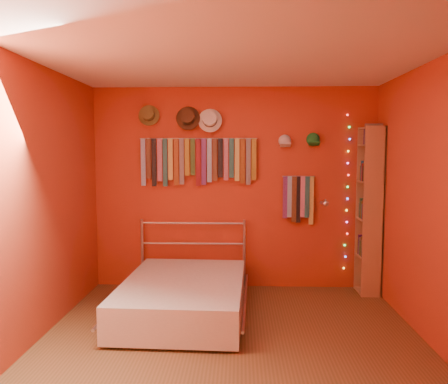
# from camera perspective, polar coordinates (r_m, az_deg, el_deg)

# --- Properties ---
(ground) EXTENTS (3.50, 3.50, 0.00)m
(ground) POSITION_cam_1_polar(r_m,az_deg,el_deg) (4.06, 0.93, -19.55)
(ground) COLOR brown
(ground) RESTS_ON ground
(back_wall) EXTENTS (3.50, 0.02, 2.50)m
(back_wall) POSITION_cam_1_polar(r_m,az_deg,el_deg) (5.45, 1.32, 0.48)
(back_wall) COLOR #A22A1A
(back_wall) RESTS_ON ground
(right_wall) EXTENTS (0.02, 3.50, 2.50)m
(right_wall) POSITION_cam_1_polar(r_m,az_deg,el_deg) (4.07, 26.40, -1.68)
(right_wall) COLOR #A22A1A
(right_wall) RESTS_ON ground
(left_wall) EXTENTS (0.02, 3.50, 2.50)m
(left_wall) POSITION_cam_1_polar(r_m,az_deg,el_deg) (4.14, -24.08, -1.49)
(left_wall) COLOR #A22A1A
(left_wall) RESTS_ON ground
(ceiling) EXTENTS (3.50, 3.50, 0.02)m
(ceiling) POSITION_cam_1_polar(r_m,az_deg,el_deg) (3.77, 0.99, 17.46)
(ceiling) COLOR white
(ceiling) RESTS_ON back_wall
(tie_rack) EXTENTS (1.45, 0.03, 0.60)m
(tie_rack) POSITION_cam_1_polar(r_m,az_deg,el_deg) (5.40, -3.47, 4.29)
(tie_rack) COLOR #A6A6AA
(tie_rack) RESTS_ON back_wall
(small_tie_rack) EXTENTS (0.40, 0.03, 0.60)m
(small_tie_rack) POSITION_cam_1_polar(r_m,az_deg,el_deg) (5.45, 9.72, -0.70)
(small_tie_rack) COLOR #A6A6AA
(small_tie_rack) RESTS_ON back_wall
(fedora_olive) EXTENTS (0.26, 0.14, 0.26)m
(fedora_olive) POSITION_cam_1_polar(r_m,az_deg,el_deg) (5.48, -9.85, 9.94)
(fedora_olive) COLOR brown
(fedora_olive) RESTS_ON back_wall
(fedora_brown) EXTENTS (0.29, 0.16, 0.29)m
(fedora_brown) POSITION_cam_1_polar(r_m,az_deg,el_deg) (5.39, -4.76, 9.70)
(fedora_brown) COLOR #442A18
(fedora_brown) RESTS_ON back_wall
(fedora_white) EXTENTS (0.29, 0.16, 0.29)m
(fedora_white) POSITION_cam_1_polar(r_m,az_deg,el_deg) (5.37, -1.87, 9.43)
(fedora_white) COLOR white
(fedora_white) RESTS_ON back_wall
(cap_white) EXTENTS (0.17, 0.21, 0.17)m
(cap_white) POSITION_cam_1_polar(r_m,az_deg,el_deg) (5.41, 7.94, 6.60)
(cap_white) COLOR silver
(cap_white) RESTS_ON back_wall
(cap_green) EXTENTS (0.17, 0.22, 0.17)m
(cap_green) POSITION_cam_1_polar(r_m,az_deg,el_deg) (5.46, 11.55, 6.73)
(cap_green) COLOR #1A792D
(cap_green) RESTS_ON back_wall
(fairy_lights) EXTENTS (0.06, 0.02, 1.92)m
(fairy_lights) POSITION_cam_1_polar(r_m,az_deg,el_deg) (5.58, 15.79, -0.10)
(fairy_lights) COLOR #FF3333
(fairy_lights) RESTS_ON back_wall
(reading_lamp) EXTENTS (0.07, 0.31, 0.09)m
(reading_lamp) POSITION_cam_1_polar(r_m,az_deg,el_deg) (5.33, 13.06, -1.44)
(reading_lamp) COLOR #A6A6AA
(reading_lamp) RESTS_ON back_wall
(bookshelf) EXTENTS (0.25, 0.34, 2.00)m
(bookshelf) POSITION_cam_1_polar(r_m,az_deg,el_deg) (5.49, 18.86, -2.20)
(bookshelf) COLOR #AA714D
(bookshelf) RESTS_ON ground
(bed) EXTENTS (1.37, 1.82, 0.87)m
(bed) POSITION_cam_1_polar(r_m,az_deg,el_deg) (4.70, -5.27, -13.34)
(bed) COLOR #A6A6AA
(bed) RESTS_ON ground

